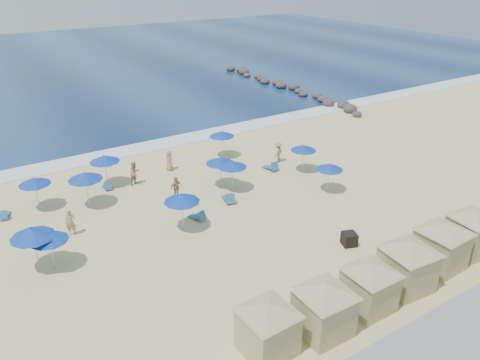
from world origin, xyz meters
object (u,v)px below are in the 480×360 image
Objects in this scene: umbrella_8 at (232,164)px; beachgoer_0 at (71,223)px; cabana_3 at (408,259)px; cabana_0 at (268,321)px; beachgoer_3 at (278,152)px; umbrella_7 at (220,160)px; umbrella_2 at (34,181)px; cabana_2 at (370,280)px; umbrella_11 at (330,167)px; trash_bin at (349,239)px; cabana_5 at (473,226)px; umbrella_9 at (222,134)px; beachgoer_1 at (135,173)px; umbrella_4 at (104,159)px; umbrella_10 at (304,148)px; umbrella_6 at (182,198)px; beachgoer_4 at (169,160)px; beachgoer_2 at (176,188)px; umbrella_1 at (32,233)px; rock_jetty at (286,86)px; umbrella_5 at (85,176)px; umbrella_3 at (49,237)px; cabana_4 at (443,239)px; cabana_1 at (324,302)px.

umbrella_8 is 11.16m from beachgoer_0.
cabana_0 is at bearing 178.10° from cabana_3.
cabana_0 reaches higher than beachgoer_3.
cabana_3 reaches higher than umbrella_7.
umbrella_2 is 0.97× the size of umbrella_7.
cabana_2 reaches higher than umbrella_11.
trash_bin is 9.55m from cabana_0.
cabana_3 reaches higher than cabana_5.
beachgoer_1 is at bearing -172.32° from umbrella_9.
umbrella_8 is (-1.96, 9.50, 1.64)m from trash_bin.
cabana_0 reaches higher than umbrella_4.
umbrella_10 is at bearing -57.20° from umbrella_9.
umbrella_6 is 1.47× the size of beachgoer_3.
beachgoer_4 is at bearing 101.06° from cabana_3.
umbrella_9 is 1.46× the size of beachgoer_2.
beachgoer_3 is at bearing 14.12° from umbrella_1.
umbrella_2 is at bearing 155.62° from beachgoer_1.
cabana_0 is 20.17m from beachgoer_3.
umbrella_2 reaches higher than rock_jetty.
umbrella_2 is (1.38, 6.92, -0.24)m from umbrella_1.
rock_jetty is at bearing 30.39° from umbrella_5.
umbrella_1 is 17.92m from umbrella_9.
beachgoer_2 is (8.91, 3.81, -1.14)m from umbrella_3.
cabana_4 reaches higher than trash_bin.
umbrella_8 is (6.64, 13.49, 0.45)m from cabana_0.
beachgoer_1 is at bearing -25.39° from umbrella_4.
rock_jetty is 39.13m from cabana_3.
beachgoer_2 is at bearing -92.38° from beachgoer_1.
umbrella_8 is (7.20, -5.48, -0.09)m from umbrella_4.
cabana_0 is at bearing 171.49° from cabana_1.
umbrella_1 is 7.06m from umbrella_2.
umbrella_1 is (-15.00, 11.33, 0.55)m from cabana_3.
cabana_3 is at bearing 1.54° from cabana_2.
beachgoer_0 is at bearing -147.12° from rock_jetty.
rock_jetty is 37.55m from beachgoer_0.
umbrella_2 is 9.97m from beachgoer_4.
cabana_4 is (8.42, 0.34, 0.06)m from cabana_1.
cabana_5 is 15.31m from umbrella_8.
cabana_2 is 1.72× the size of umbrella_5.
umbrella_6 is (-9.73, 10.65, 0.45)m from cabana_4.
cabana_2 is 17.15m from beachgoer_0.
beachgoer_1 is at bearing 137.57° from trash_bin.
umbrella_3 is at bearing -168.86° from beachgoer_2.
cabana_2 is 19.86m from umbrella_9.
umbrella_10 is 1.40× the size of beachgoer_2.
beachgoer_1 is (-9.86, 18.17, -0.81)m from cabana_4.
trash_bin is 9.84m from umbrella_8.
beachgoer_1 is 1.09× the size of beachgoer_2.
cabana_5 is 1.77× the size of umbrella_1.
beachgoer_1 is (-12.53, 18.17, -0.78)m from cabana_5.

